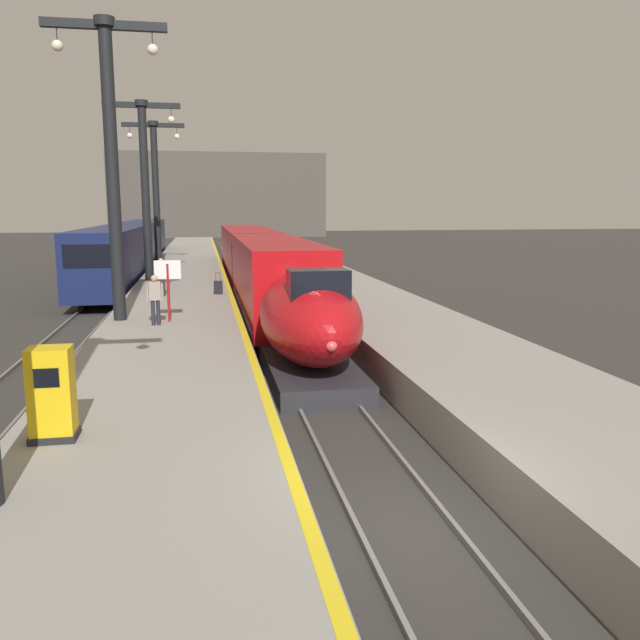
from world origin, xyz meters
The scene contains 19 objects.
ground_plane centered at (0.00, 0.00, 0.00)m, with size 260.00×260.00×0.00m, color #33302D.
platform_left centered at (-4.05, 24.75, 0.53)m, with size 4.80×110.00×1.05m, color gray.
platform_right centered at (4.05, 24.75, 0.53)m, with size 4.80×110.00×1.05m, color gray.
platform_left_safety_stripe centered at (-1.77, 24.75, 1.05)m, with size 0.20×107.80×0.01m, color yellow.
rail_main_left centered at (-0.75, 27.50, 0.06)m, with size 0.08×110.00×0.12m, color slate.
rail_main_right centered at (0.75, 27.50, 0.06)m, with size 0.08×110.00×0.12m, color slate.
rail_secondary_left centered at (-8.85, 27.50, 0.06)m, with size 0.08×110.00×0.12m, color slate.
rail_secondary_right centered at (-7.35, 27.50, 0.06)m, with size 0.08×110.00×0.12m, color slate.
highspeed_train_main centered at (0.00, 24.50, 1.93)m, with size 2.92×38.18×3.60m.
regional_train_adjacent centered at (-8.10, 40.16, 2.13)m, with size 2.85×36.60×3.80m.
station_column_mid centered at (-5.90, 14.43, 7.02)m, with size 4.00×0.68×10.02m.
station_column_far centered at (-5.90, 27.57, 6.72)m, with size 4.00×0.68×9.46m.
station_column_distant centered at (-5.90, 35.96, 6.72)m, with size 4.00×0.68×9.45m.
passenger_near_edge centered at (-4.81, 20.54, 2.04)m, with size 0.53×0.35×1.69m.
passenger_mid_platform centered at (-4.59, 13.14, 2.04)m, with size 0.57×0.25×1.69m.
rolling_suitcase centered at (-2.32, 20.76, 1.35)m, with size 0.40×0.22×0.98m.
ticket_machine_yellow centered at (-5.55, 2.29, 1.79)m, with size 0.76×0.62×1.60m.
departure_info_board centered at (-4.18, 13.80, 2.56)m, with size 0.90×0.10×2.12m.
terminus_back_wall centered at (0.00, 102.00, 7.00)m, with size 36.00×2.00×14.00m, color #4C4742.
Camera 1 is at (-2.97, -8.85, 4.95)m, focal length 36.25 mm.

